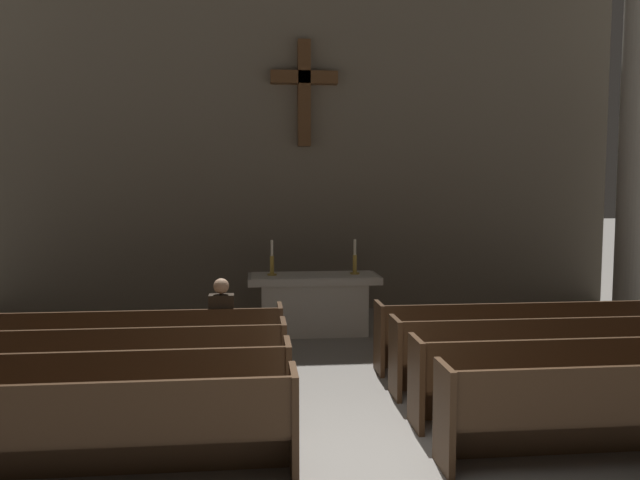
% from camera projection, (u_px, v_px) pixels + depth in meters
% --- Properties ---
extents(ground_plane, '(80.00, 80.00, 0.00)m').
position_uv_depth(ground_plane, '(369.00, 472.00, 5.52)').
color(ground_plane, gray).
extents(pew_left_row_1, '(3.99, 0.50, 0.95)m').
position_uv_depth(pew_left_row_1, '(56.00, 433.00, 5.17)').
color(pew_left_row_1, '#422B19').
rests_on(pew_left_row_1, ground).
extents(pew_left_row_2, '(3.99, 0.50, 0.95)m').
position_uv_depth(pew_left_row_2, '(87.00, 394.00, 6.13)').
color(pew_left_row_2, '#422B19').
rests_on(pew_left_row_2, ground).
extents(pew_left_row_3, '(3.99, 0.50, 0.95)m').
position_uv_depth(pew_left_row_3, '(109.00, 366.00, 7.09)').
color(pew_left_row_3, '#422B19').
rests_on(pew_left_row_3, ground).
extents(pew_left_row_4, '(3.99, 0.50, 0.95)m').
position_uv_depth(pew_left_row_4, '(127.00, 344.00, 8.05)').
color(pew_left_row_4, '#422B19').
rests_on(pew_left_row_4, ground).
extents(pew_right_row_2, '(3.99, 0.50, 0.95)m').
position_uv_depth(pew_right_row_2, '(597.00, 377.00, 6.67)').
color(pew_right_row_2, '#422B19').
rests_on(pew_right_row_2, ground).
extents(pew_right_row_3, '(3.99, 0.50, 0.95)m').
position_uv_depth(pew_right_row_3, '(554.00, 353.00, 7.63)').
color(pew_right_row_3, '#422B19').
rests_on(pew_right_row_3, ground).
extents(pew_right_row_4, '(3.99, 0.50, 0.95)m').
position_uv_depth(pew_right_row_4, '(521.00, 334.00, 8.59)').
color(pew_right_row_4, '#422B19').
rests_on(pew_right_row_4, ground).
extents(column_right_second, '(0.85, 0.85, 7.40)m').
position_uv_depth(column_right_second, '(637.00, 124.00, 11.33)').
color(column_right_second, '#9E998E').
rests_on(column_right_second, ground).
extents(altar, '(2.20, 0.90, 1.01)m').
position_uv_depth(altar, '(314.00, 302.00, 10.63)').
color(altar, '#BCB7AD').
rests_on(altar, ground).
extents(candlestick_left, '(0.16, 0.16, 0.59)m').
position_uv_depth(candlestick_left, '(272.00, 264.00, 10.50)').
color(candlestick_left, '#B79338').
rests_on(candlestick_left, altar).
extents(candlestick_right, '(0.16, 0.16, 0.59)m').
position_uv_depth(candlestick_right, '(355.00, 263.00, 10.64)').
color(candlestick_right, '#B79338').
rests_on(candlestick_right, altar).
extents(apse_with_cross, '(12.69, 0.49, 7.81)m').
position_uv_depth(apse_with_cross, '(303.00, 115.00, 12.54)').
color(apse_with_cross, '#706656').
rests_on(apse_with_cross, ground).
extents(lone_worshipper, '(0.32, 0.43, 1.32)m').
position_uv_depth(lone_worshipper, '(222.00, 325.00, 8.19)').
color(lone_worshipper, '#26262B').
rests_on(lone_worshipper, ground).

